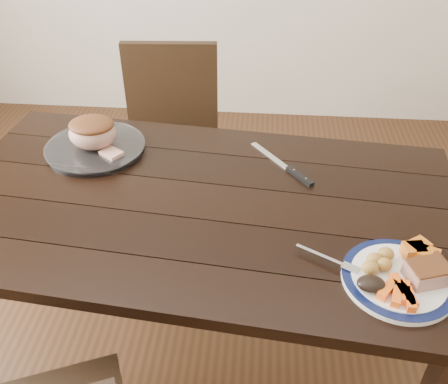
# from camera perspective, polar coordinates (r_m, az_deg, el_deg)

# --- Properties ---
(ground) EXTENTS (4.00, 4.00, 0.00)m
(ground) POSITION_cam_1_polar(r_m,az_deg,el_deg) (2.10, -2.24, -17.30)
(ground) COLOR #472B16
(ground) RESTS_ON ground
(dining_table) EXTENTS (1.68, 1.05, 0.75)m
(dining_table) POSITION_cam_1_polar(r_m,az_deg,el_deg) (1.61, -2.79, -3.50)
(dining_table) COLOR black
(dining_table) RESTS_ON ground
(chair_far) EXTENTS (0.45, 0.46, 0.93)m
(chair_far) POSITION_cam_1_polar(r_m,az_deg,el_deg) (2.31, -6.02, 6.16)
(chair_far) COLOR black
(chair_far) RESTS_ON ground
(dinner_plate) EXTENTS (0.29, 0.29, 0.02)m
(dinner_plate) POSITION_cam_1_polar(r_m,az_deg,el_deg) (1.36, 19.26, -9.41)
(dinner_plate) COLOR white
(dinner_plate) RESTS_ON dining_table
(plate_rim) EXTENTS (0.29, 0.29, 0.02)m
(plate_rim) POSITION_cam_1_polar(r_m,az_deg,el_deg) (1.36, 19.33, -9.17)
(plate_rim) COLOR #0B1339
(plate_rim) RESTS_ON dinner_plate
(serving_platter) EXTENTS (0.34, 0.34, 0.02)m
(serving_platter) POSITION_cam_1_polar(r_m,az_deg,el_deg) (1.84, -14.46, 4.84)
(serving_platter) COLOR white
(serving_platter) RESTS_ON dining_table
(pork_slice) EXTENTS (0.12, 0.10, 0.04)m
(pork_slice) POSITION_cam_1_polar(r_m,az_deg,el_deg) (1.36, 22.20, -8.58)
(pork_slice) COLOR tan
(pork_slice) RESTS_ON dinner_plate
(roasted_potatoes) EXTENTS (0.09, 0.09, 0.04)m
(roasted_potatoes) POSITION_cam_1_polar(r_m,az_deg,el_deg) (1.35, 17.27, -7.56)
(roasted_potatoes) COLOR gold
(roasted_potatoes) RESTS_ON dinner_plate
(carrot_batons) EXTENTS (0.09, 0.11, 0.02)m
(carrot_batons) POSITION_cam_1_polar(r_m,az_deg,el_deg) (1.30, 19.53, -10.82)
(carrot_batons) COLOR #FF6315
(carrot_batons) RESTS_ON dinner_plate
(pumpkin_wedges) EXTENTS (0.10, 0.10, 0.04)m
(pumpkin_wedges) POSITION_cam_1_polar(r_m,az_deg,el_deg) (1.41, 21.44, -6.40)
(pumpkin_wedges) COLOR orange
(pumpkin_wedges) RESTS_ON dinner_plate
(dark_mushroom) EXTENTS (0.07, 0.05, 0.03)m
(dark_mushroom) POSITION_cam_1_polar(r_m,az_deg,el_deg) (1.29, 16.47, -10.02)
(dark_mushroom) COLOR black
(dark_mushroom) RESTS_ON dinner_plate
(fork) EXTENTS (0.16, 0.10, 0.00)m
(fork) POSITION_cam_1_polar(r_m,az_deg,el_deg) (1.35, 12.19, -7.64)
(fork) COLOR silver
(fork) RESTS_ON dinner_plate
(roast_joint) EXTENTS (0.17, 0.14, 0.11)m
(roast_joint) POSITION_cam_1_polar(r_m,az_deg,el_deg) (1.81, -14.76, 6.52)
(roast_joint) COLOR tan
(roast_joint) RESTS_ON serving_platter
(cut_slice) EXTENTS (0.09, 0.09, 0.02)m
(cut_slice) POSITION_cam_1_polar(r_m,az_deg,el_deg) (1.76, -12.73, 4.29)
(cut_slice) COLOR tan
(cut_slice) RESTS_ON serving_platter
(carving_knife) EXTENTS (0.21, 0.26, 0.01)m
(carving_knife) POSITION_cam_1_polar(r_m,az_deg,el_deg) (1.68, 7.77, 2.41)
(carving_knife) COLOR silver
(carving_knife) RESTS_ON dining_table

